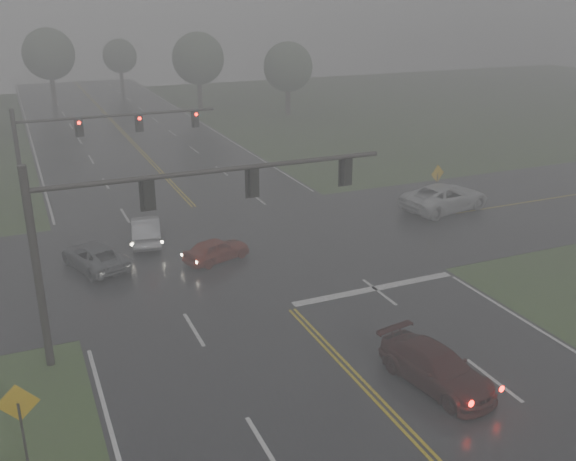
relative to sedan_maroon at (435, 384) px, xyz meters
name	(u,v)px	position (x,y,z in m)	size (l,w,h in m)	color
main_road	(246,262)	(-2.39, 13.35, 0.00)	(18.00, 160.00, 0.02)	black
cross_street	(233,249)	(-2.39, 15.35, 0.00)	(120.00, 14.00, 0.02)	black
stop_bar	(375,289)	(2.11, 7.75, 0.00)	(8.50, 0.50, 0.01)	silver
sedan_maroon	(435,384)	(0.00, 0.00, 0.00)	(1.93, 4.74, 1.38)	#320A09
sedan_red	(217,261)	(-3.74, 14.06, 0.00)	(1.46, 3.62, 1.23)	maroon
sedan_silver	(147,242)	(-6.57, 18.26, 0.00)	(1.53, 4.38, 1.44)	#B4B6BC
car_grey	(96,268)	(-9.73, 15.64, 0.00)	(2.09, 4.53, 1.26)	#54565B
pickup_white	(444,210)	(12.41, 16.28, 0.00)	(2.82, 6.12, 1.70)	#B9BBBE
signal_gantry_near	(154,213)	(-8.26, 6.97, 5.46)	(14.08, 0.34, 7.78)	black
signal_gantry_far	(83,138)	(-8.74, 24.97, 4.85)	(12.43, 0.35, 6.90)	black
sign_diamond_west	(20,413)	(-13.64, 1.17, 1.96)	(1.20, 0.23, 2.91)	black
sign_diamond_east	(437,179)	(12.30, 17.13, 1.91)	(1.16, 0.31, 2.84)	black
tree_ne_a	(198,59)	(8.87, 60.54, 5.97)	(6.18, 6.18, 9.07)	#30251F
tree_n_mid	(49,54)	(-7.16, 71.74, 6.15)	(6.38, 6.38, 9.36)	#30251F
tree_e_near	(288,67)	(17.05, 52.47, 5.41)	(5.61, 5.61, 8.24)	#30251F
tree_n_far	(120,56)	(3.19, 81.92, 4.71)	(4.89, 4.89, 7.18)	#30251F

